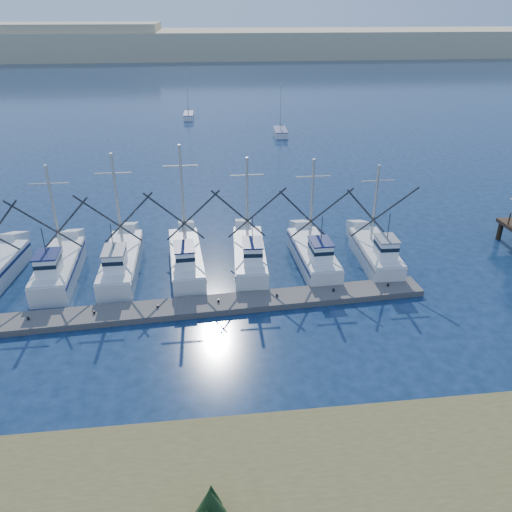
{
  "coord_description": "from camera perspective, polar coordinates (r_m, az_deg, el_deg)",
  "views": [
    {
      "loc": [
        -7.04,
        -21.75,
        17.95
      ],
      "look_at": [
        -3.48,
        8.0,
        3.09
      ],
      "focal_mm": 35.0,
      "sensor_mm": 36.0,
      "label": 1
    }
  ],
  "objects": [
    {
      "name": "ground",
      "position": [
        29.07,
        8.92,
        -12.13
      ],
      "size": [
        500.0,
        500.0,
        0.0
      ],
      "primitive_type": "plane",
      "color": "#0B1E32",
      "rests_on": "ground"
    },
    {
      "name": "floating_dock",
      "position": [
        33.49,
        -7.72,
        -5.86
      ],
      "size": [
        32.52,
        4.06,
        0.43
      ],
      "primitive_type": "cube",
      "rotation": [
        0.0,
        0.0,
        0.06
      ],
      "color": "#56504C",
      "rests_on": "ground"
    },
    {
      "name": "dune_ridge",
      "position": [
        232.22,
        -5.53,
        23.08
      ],
      "size": [
        360.0,
        60.0,
        10.0
      ],
      "primitive_type": "cube",
      "color": "tan",
      "rests_on": "ground"
    },
    {
      "name": "trawler_fleet",
      "position": [
        37.76,
        -8.35,
        -0.65
      ],
      "size": [
        31.36,
        9.19,
        9.29
      ],
      "color": "silver",
      "rests_on": "ground"
    },
    {
      "name": "sailboat_near",
      "position": [
        81.2,
        2.81,
        13.94
      ],
      "size": [
        2.24,
        5.31,
        8.1
      ],
      "rotation": [
        0.0,
        0.0,
        -0.07
      ],
      "color": "silver",
      "rests_on": "ground"
    },
    {
      "name": "sailboat_far",
      "position": [
        95.25,
        -7.71,
        15.6
      ],
      "size": [
        1.81,
        5.21,
        8.1
      ],
      "rotation": [
        0.0,
        0.0,
        -0.03
      ],
      "color": "silver",
      "rests_on": "ground"
    }
  ]
}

